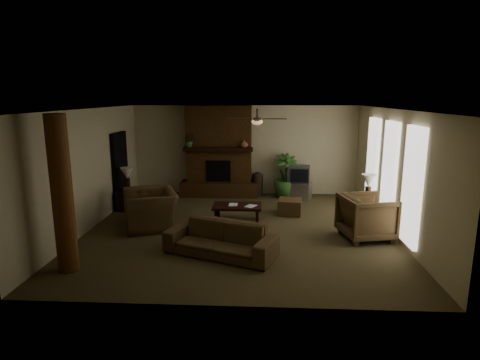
# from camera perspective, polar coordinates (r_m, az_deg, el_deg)

# --- Properties ---
(room_shell) EXTENTS (7.00, 7.00, 7.00)m
(room_shell) POSITION_cam_1_polar(r_m,az_deg,el_deg) (9.03, -0.13, 1.33)
(room_shell) COLOR brown
(room_shell) RESTS_ON ground
(fireplace) EXTENTS (2.40, 0.70, 2.80)m
(fireplace) POSITION_cam_1_polar(r_m,az_deg,el_deg) (12.30, -3.04, 3.05)
(fireplace) COLOR #563517
(fireplace) RESTS_ON ground
(windows) EXTENTS (0.08, 3.65, 2.35)m
(windows) POSITION_cam_1_polar(r_m,az_deg,el_deg) (9.69, 20.77, 0.97)
(windows) COLOR white
(windows) RESTS_ON ground
(log_column) EXTENTS (0.36, 0.36, 2.80)m
(log_column) POSITION_cam_1_polar(r_m,az_deg,el_deg) (7.50, -24.35, -2.00)
(log_column) COLOR brown
(log_column) RESTS_ON ground
(doorway) EXTENTS (0.10, 1.00, 2.10)m
(doorway) POSITION_cam_1_polar(r_m,az_deg,el_deg) (11.54, -16.95, 1.40)
(doorway) COLOR black
(doorway) RESTS_ON ground
(ceiling_fan) EXTENTS (1.35, 1.35, 0.37)m
(ceiling_fan) POSITION_cam_1_polar(r_m,az_deg,el_deg) (9.17, 2.49, 8.61)
(ceiling_fan) COLOR black
(ceiling_fan) RESTS_ON ceiling
(sofa) EXTENTS (2.27, 1.39, 0.86)m
(sofa) POSITION_cam_1_polar(r_m,az_deg,el_deg) (7.82, -2.83, -7.80)
(sofa) COLOR #513D22
(sofa) RESTS_ON ground
(armchair_left) EXTENTS (1.30, 1.57, 1.17)m
(armchair_left) POSITION_cam_1_polar(r_m,az_deg,el_deg) (9.63, -12.86, -3.26)
(armchair_left) COLOR #513D22
(armchair_left) RESTS_ON ground
(armchair_right) EXTENTS (1.17, 1.22, 1.07)m
(armchair_right) POSITION_cam_1_polar(r_m,az_deg,el_deg) (9.08, 17.96, -4.83)
(armchair_right) COLOR #513D22
(armchair_right) RESTS_ON ground
(coffee_table) EXTENTS (1.20, 0.70, 0.43)m
(coffee_table) POSITION_cam_1_polar(r_m,az_deg,el_deg) (9.81, -0.41, -3.96)
(coffee_table) COLOR black
(coffee_table) RESTS_ON ground
(ottoman) EXTENTS (0.68, 0.68, 0.40)m
(ottoman) POSITION_cam_1_polar(r_m,az_deg,el_deg) (10.56, 7.22, -3.87)
(ottoman) COLOR #513D22
(ottoman) RESTS_ON ground
(tv_stand) EXTENTS (0.97, 0.76, 0.50)m
(tv_stand) POSITION_cam_1_polar(r_m,az_deg,el_deg) (12.17, 8.21, -1.50)
(tv_stand) COLOR silver
(tv_stand) RESTS_ON ground
(tv) EXTENTS (0.71, 0.61, 0.52)m
(tv) POSITION_cam_1_polar(r_m,az_deg,el_deg) (12.05, 8.49, 0.83)
(tv) COLOR #3A3A3C
(tv) RESTS_ON tv_stand
(floor_vase) EXTENTS (0.34, 0.34, 0.77)m
(floor_vase) POSITION_cam_1_polar(r_m,az_deg,el_deg) (12.30, 2.54, -0.38)
(floor_vase) COLOR #2E2019
(floor_vase) RESTS_ON ground
(floor_plant) EXTENTS (1.17, 1.53, 0.76)m
(floor_plant) POSITION_cam_1_polar(r_m,az_deg,el_deg) (12.21, 6.57, -0.80)
(floor_plant) COLOR #346026
(floor_plant) RESTS_ON ground
(side_table_left) EXTENTS (0.53, 0.53, 0.55)m
(side_table_left) POSITION_cam_1_polar(r_m,az_deg,el_deg) (11.27, -15.94, -2.83)
(side_table_left) COLOR black
(side_table_left) RESTS_ON ground
(lamp_left) EXTENTS (0.46, 0.46, 0.65)m
(lamp_left) POSITION_cam_1_polar(r_m,az_deg,el_deg) (11.04, -16.03, 0.74)
(lamp_left) COLOR black
(lamp_left) RESTS_ON side_table_left
(side_table_right) EXTENTS (0.56, 0.56, 0.55)m
(side_table_right) POSITION_cam_1_polar(r_m,az_deg,el_deg) (10.39, 17.78, -4.19)
(side_table_right) COLOR black
(side_table_right) RESTS_ON ground
(lamp_right) EXTENTS (0.38, 0.38, 0.65)m
(lamp_right) POSITION_cam_1_polar(r_m,az_deg,el_deg) (10.17, 18.11, -0.34)
(lamp_right) COLOR black
(lamp_right) RESTS_ON side_table_right
(mantel_plant) EXTENTS (0.40, 0.44, 0.33)m
(mantel_plant) POSITION_cam_1_polar(r_m,az_deg,el_deg) (12.10, -7.33, 5.54)
(mantel_plant) COLOR #346026
(mantel_plant) RESTS_ON fireplace
(mantel_vase) EXTENTS (0.23, 0.24, 0.22)m
(mantel_vase) POSITION_cam_1_polar(r_m,az_deg,el_deg) (11.90, 0.61, 5.26)
(mantel_vase) COLOR #92553A
(mantel_vase) RESTS_ON fireplace
(book_a) EXTENTS (0.22, 0.03, 0.29)m
(book_a) POSITION_cam_1_polar(r_m,az_deg,el_deg) (9.73, -1.62, -2.87)
(book_a) COLOR #999999
(book_a) RESTS_ON coffee_table
(book_b) EXTENTS (0.20, 0.12, 0.29)m
(book_b) POSITION_cam_1_polar(r_m,az_deg,el_deg) (9.66, 1.00, -2.97)
(book_b) COLOR #999999
(book_b) RESTS_ON coffee_table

